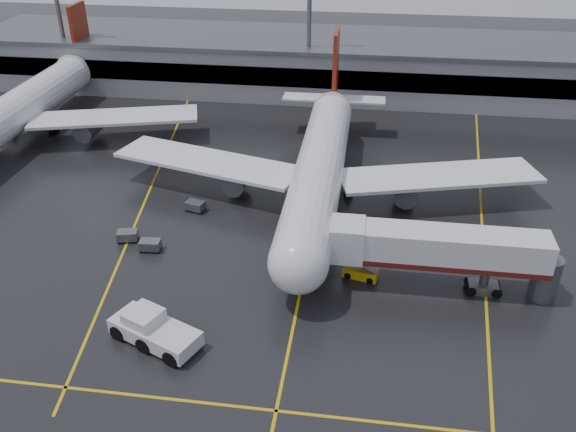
# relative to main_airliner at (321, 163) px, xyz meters

# --- Properties ---
(ground) EXTENTS (220.00, 220.00, 0.00)m
(ground) POSITION_rel_main_airliner_xyz_m (0.00, -9.70, -4.21)
(ground) COLOR black
(ground) RESTS_ON ground
(apron_line_centre) EXTENTS (0.25, 90.00, 0.02)m
(apron_line_centre) POSITION_rel_main_airliner_xyz_m (0.00, -9.70, -4.20)
(apron_line_centre) COLOR gold
(apron_line_centre) RESTS_ON ground
(apron_line_stop) EXTENTS (60.00, 0.25, 0.02)m
(apron_line_stop) POSITION_rel_main_airliner_xyz_m (0.00, -31.70, -4.20)
(apron_line_stop) COLOR gold
(apron_line_stop) RESTS_ON ground
(apron_line_left) EXTENTS (9.99, 69.35, 0.02)m
(apron_line_left) POSITION_rel_main_airliner_xyz_m (-20.00, 0.30, -4.20)
(apron_line_left) COLOR gold
(apron_line_left) RESTS_ON ground
(apron_line_right) EXTENTS (7.57, 69.64, 0.02)m
(apron_line_right) POSITION_rel_main_airliner_xyz_m (18.00, 0.30, -4.20)
(apron_line_right) COLOR gold
(apron_line_right) RESTS_ON ground
(terminal) EXTENTS (122.00, 19.00, 8.60)m
(terminal) POSITION_rel_main_airliner_xyz_m (0.00, 38.23, 0.11)
(terminal) COLOR gray
(terminal) RESTS_ON ground
(light_mast_left) EXTENTS (3.00, 1.20, 25.45)m
(light_mast_left) POSITION_rel_main_airliner_xyz_m (-45.00, 32.30, 10.27)
(light_mast_left) COLOR #595B60
(light_mast_left) RESTS_ON ground
(light_mast_mid) EXTENTS (3.00, 1.20, 25.45)m
(light_mast_mid) POSITION_rel_main_airliner_xyz_m (-5.00, 32.30, 10.27)
(light_mast_mid) COLOR #595B60
(light_mast_mid) RESTS_ON ground
(main_airliner) EXTENTS (48.80, 45.60, 14.10)m
(main_airliner) POSITION_rel_main_airliner_xyz_m (0.00, 0.00, 0.00)
(main_airliner) COLOR silver
(main_airliner) RESTS_ON ground
(second_airliner) EXTENTS (48.80, 45.60, 14.10)m
(second_airliner) POSITION_rel_main_airliner_xyz_m (-42.00, 12.00, 0.00)
(second_airliner) COLOR silver
(second_airliner) RESTS_ON ground
(jet_bridge) EXTENTS (19.90, 3.40, 6.05)m
(jet_bridge) POSITION_rel_main_airliner_xyz_m (11.87, -15.70, -0.28)
(jet_bridge) COLOR silver
(jet_bridge) RESTS_ON ground
(pushback_tractor) EXTENTS (8.02, 5.73, 2.66)m
(pushback_tractor) POSITION_rel_main_airliner_xyz_m (-10.75, -25.94, -3.15)
(pushback_tractor) COLOR silver
(pushback_tractor) RESTS_ON ground
(belt_loader) EXTENTS (3.36, 2.08, 1.99)m
(belt_loader) POSITION_rel_main_airliner_xyz_m (5.20, -15.00, -3.72)
(belt_loader) COLOR gold
(belt_loader) RESTS_ON ground
(baggage_cart_a) EXTENTS (2.08, 1.43, 1.12)m
(baggage_cart_a) POSITION_rel_main_airliner_xyz_m (-15.41, -13.40, -3.58)
(baggage_cart_a) COLOR #595B60
(baggage_cart_a) RESTS_ON ground
(baggage_cart_b) EXTENTS (2.25, 1.74, 1.12)m
(baggage_cart_b) POSITION_rel_main_airliner_xyz_m (-18.25, -12.05, -3.58)
(baggage_cart_b) COLOR #595B60
(baggage_cart_b) RESTS_ON ground
(baggage_cart_c) EXTENTS (2.27, 1.78, 1.12)m
(baggage_cart_c) POSITION_rel_main_airliner_xyz_m (-13.18, -5.15, -3.58)
(baggage_cart_c) COLOR #595B60
(baggage_cart_c) RESTS_ON ground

